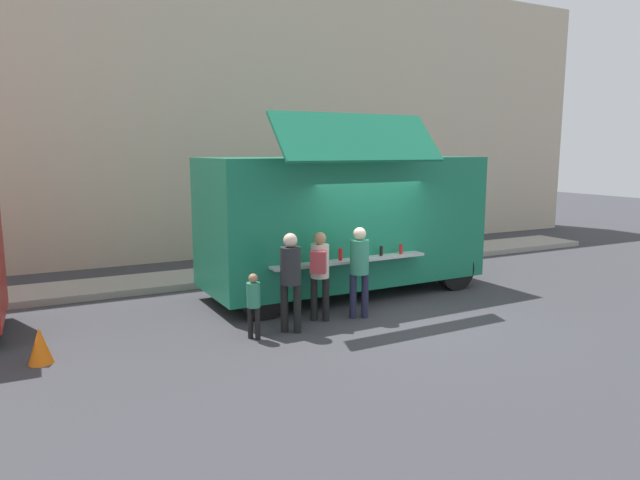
{
  "coord_description": "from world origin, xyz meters",
  "views": [
    {
      "loc": [
        -6.03,
        -8.8,
        3.13
      ],
      "look_at": [
        -0.76,
        1.42,
        1.3
      ],
      "focal_mm": 31.6,
      "sensor_mm": 36.0,
      "label": 1
    }
  ],
  "objects_px": {
    "trash_bin": "(432,244)",
    "customer_mid_with_backpack": "(320,267)",
    "customer_front_ordering": "(359,264)",
    "food_truck_main": "(345,220)",
    "child_near_queue": "(254,300)",
    "traffic_cone_orange": "(40,346)",
    "customer_rear_waiting": "(291,274)"
  },
  "relations": [
    {
      "from": "trash_bin",
      "to": "customer_mid_with_backpack",
      "type": "distance_m",
      "value": 6.99
    },
    {
      "from": "food_truck_main",
      "to": "child_near_queue",
      "type": "xyz_separation_m",
      "value": [
        -2.9,
        -2.02,
        -0.96
      ]
    },
    {
      "from": "traffic_cone_orange",
      "to": "trash_bin",
      "type": "bearing_deg",
      "value": 20.73
    },
    {
      "from": "food_truck_main",
      "to": "traffic_cone_orange",
      "type": "relative_size",
      "value": 11.24
    },
    {
      "from": "food_truck_main",
      "to": "child_near_queue",
      "type": "height_order",
      "value": "food_truck_main"
    },
    {
      "from": "trash_bin",
      "to": "customer_front_ordering",
      "type": "xyz_separation_m",
      "value": [
        -4.97,
        -4.1,
        0.59
      ]
    },
    {
      "from": "customer_mid_with_backpack",
      "to": "child_near_queue",
      "type": "height_order",
      "value": "customer_mid_with_backpack"
    },
    {
      "from": "trash_bin",
      "to": "customer_rear_waiting",
      "type": "height_order",
      "value": "customer_rear_waiting"
    },
    {
      "from": "food_truck_main",
      "to": "customer_rear_waiting",
      "type": "height_order",
      "value": "food_truck_main"
    },
    {
      "from": "customer_mid_with_backpack",
      "to": "child_near_queue",
      "type": "relative_size",
      "value": 1.49
    },
    {
      "from": "trash_bin",
      "to": "child_near_queue",
      "type": "relative_size",
      "value": 0.78
    },
    {
      "from": "customer_mid_with_backpack",
      "to": "child_near_queue",
      "type": "xyz_separation_m",
      "value": [
        -1.43,
        -0.38,
        -0.35
      ]
    },
    {
      "from": "customer_front_ordering",
      "to": "food_truck_main",
      "type": "bearing_deg",
      "value": -1.15
    },
    {
      "from": "traffic_cone_orange",
      "to": "customer_mid_with_backpack",
      "type": "relative_size",
      "value": 0.33
    },
    {
      "from": "food_truck_main",
      "to": "customer_mid_with_backpack",
      "type": "xyz_separation_m",
      "value": [
        -1.46,
        -1.64,
        -0.61
      ]
    },
    {
      "from": "food_truck_main",
      "to": "child_near_queue",
      "type": "distance_m",
      "value": 3.66
    },
    {
      "from": "trash_bin",
      "to": "customer_front_ordering",
      "type": "distance_m",
      "value": 6.47
    },
    {
      "from": "food_truck_main",
      "to": "customer_front_ordering",
      "type": "relative_size",
      "value": 3.57
    },
    {
      "from": "traffic_cone_orange",
      "to": "child_near_queue",
      "type": "bearing_deg",
      "value": -7.36
    },
    {
      "from": "traffic_cone_orange",
      "to": "customer_mid_with_backpack",
      "type": "xyz_separation_m",
      "value": [
        4.65,
        -0.03,
        0.75
      ]
    },
    {
      "from": "customer_mid_with_backpack",
      "to": "customer_rear_waiting",
      "type": "height_order",
      "value": "customer_rear_waiting"
    },
    {
      "from": "food_truck_main",
      "to": "customer_rear_waiting",
      "type": "xyz_separation_m",
      "value": [
        -2.2,
        -1.98,
        -0.59
      ]
    },
    {
      "from": "trash_bin",
      "to": "child_near_queue",
      "type": "bearing_deg",
      "value": -148.78
    },
    {
      "from": "customer_rear_waiting",
      "to": "child_near_queue",
      "type": "xyz_separation_m",
      "value": [
        -0.7,
        -0.04,
        -0.37
      ]
    },
    {
      "from": "customer_rear_waiting",
      "to": "child_near_queue",
      "type": "distance_m",
      "value": 0.79
    },
    {
      "from": "customer_mid_with_backpack",
      "to": "customer_rear_waiting",
      "type": "relative_size",
      "value": 0.96
    },
    {
      "from": "customer_front_ordering",
      "to": "child_near_queue",
      "type": "distance_m",
      "value": 2.24
    },
    {
      "from": "customer_front_ordering",
      "to": "traffic_cone_orange",
      "type": "bearing_deg",
      "value": 108.43
    },
    {
      "from": "traffic_cone_orange",
      "to": "customer_front_ordering",
      "type": "relative_size",
      "value": 0.32
    },
    {
      "from": "child_near_queue",
      "to": "traffic_cone_orange",
      "type": "bearing_deg",
      "value": 137.41
    },
    {
      "from": "food_truck_main",
      "to": "child_near_queue",
      "type": "relative_size",
      "value": 5.5
    },
    {
      "from": "traffic_cone_orange",
      "to": "customer_rear_waiting",
      "type": "height_order",
      "value": "customer_rear_waiting"
    }
  ]
}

